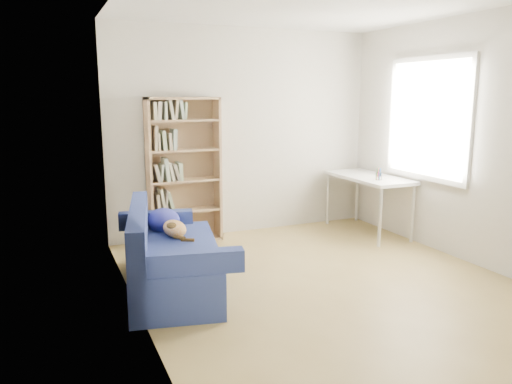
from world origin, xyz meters
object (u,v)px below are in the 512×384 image
desk (368,181)px  pen_cup (379,175)px  bookshelf (184,176)px  sofa (169,257)px

desk → pen_cup: 0.34m
pen_cup → bookshelf: bearing=158.6°
sofa → pen_cup: pen_cup is taller
bookshelf → pen_cup: 2.37m
sofa → bookshelf: 1.61m
pen_cup → sofa: bearing=-168.3°
sofa → desk: 2.98m
sofa → pen_cup: size_ratio=11.70×
bookshelf → desk: size_ratio=1.38×
bookshelf → desk: bookshelf is taller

